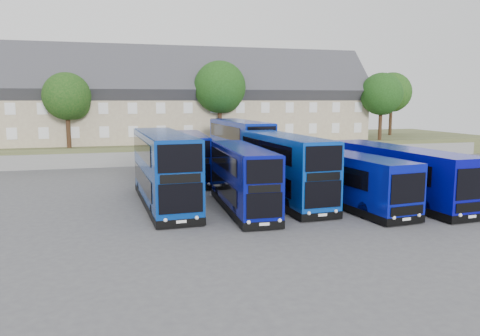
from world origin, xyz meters
name	(u,v)px	position (x,y,z in m)	size (l,w,h in m)	color
ground	(283,215)	(0.00, 0.00, 0.00)	(120.00, 120.00, 0.00)	#4A4A4F
retaining_wall	(205,157)	(0.00, 24.00, 0.75)	(70.00, 0.40, 1.50)	slate
earth_bank	(190,146)	(0.00, 34.00, 1.00)	(80.00, 20.00, 2.00)	#484D2B
terrace_row	(170,102)	(-3.00, 30.00, 6.60)	(48.00, 10.40, 11.20)	tan
dd_front_left	(164,170)	(-6.59, 4.53, 2.33)	(3.19, 12.00, 4.73)	navy
dd_front_mid	(243,180)	(-2.02, 1.90, 1.94)	(2.70, 10.07, 3.96)	#060D7E
dd_front_right	(284,170)	(1.40, 3.59, 2.21)	(2.98, 11.40, 4.50)	#083AA1
dd_rear_left	(191,158)	(-3.26, 13.65, 1.96)	(3.05, 10.19, 3.99)	navy
dd_rear_right	(240,147)	(1.93, 16.92, 2.41)	(3.20, 12.40, 4.90)	#081F95
coach_east_a	(344,179)	(5.01, 2.02, 1.66)	(3.82, 12.61, 3.40)	#08119A
coach_east_b	(398,174)	(9.11, 2.01, 1.79)	(3.59, 13.47, 3.64)	#080893
tree_west	(68,98)	(-13.85, 25.10, 7.05)	(4.80, 4.80, 7.65)	#382314
tree_mid	(221,89)	(2.15, 25.60, 8.07)	(5.76, 5.76, 9.18)	#382314
tree_east	(382,96)	(22.15, 25.10, 7.39)	(5.12, 5.12, 8.16)	#382314
tree_far	(392,94)	(28.15, 32.10, 7.73)	(5.44, 5.44, 8.67)	#382314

